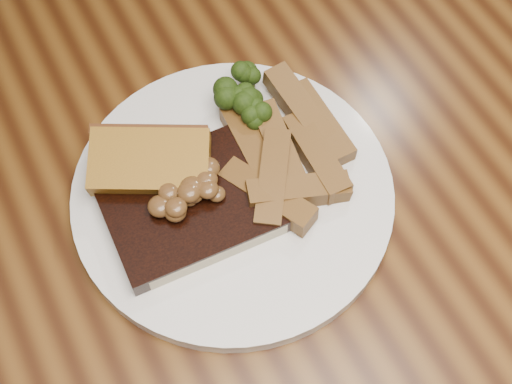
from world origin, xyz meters
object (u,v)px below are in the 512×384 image
steak (192,205)px  potato_wedges (302,151)px  plate (233,195)px  dining_table (257,260)px  garlic_bread (153,173)px

steak → potato_wedges: size_ratio=1.26×
steak → potato_wedges: (0.12, 0.00, 0.00)m
plate → steak: (-0.04, -0.00, 0.02)m
dining_table → plate: 0.10m
plate → garlic_bread: size_ratio=2.79×
dining_table → potato_wedges: 0.14m
dining_table → plate: (-0.01, 0.03, 0.10)m
steak → garlic_bread: bearing=114.1°
steak → garlic_bread: same height
dining_table → potato_wedges: potato_wedges is taller
steak → plate: bearing=3.3°
plate → potato_wedges: 0.08m
plate → garlic_bread: (-0.06, 0.05, 0.02)m
steak → garlic_bread: (-0.02, 0.05, 0.00)m
garlic_bread → potato_wedges: size_ratio=0.88×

